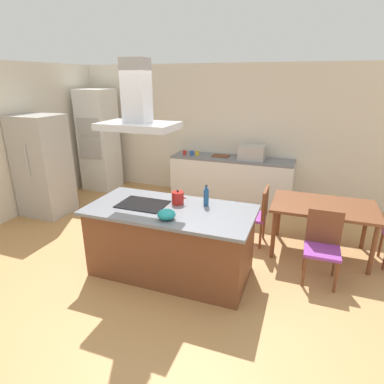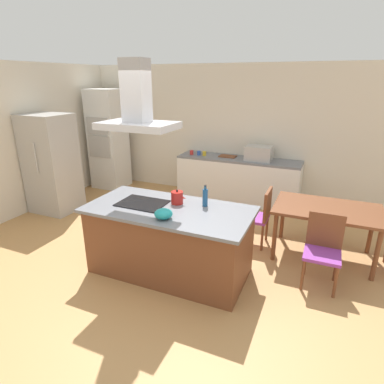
{
  "view_description": "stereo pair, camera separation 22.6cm",
  "coord_description": "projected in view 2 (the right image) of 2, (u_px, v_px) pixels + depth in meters",
  "views": [
    {
      "loc": [
        1.51,
        -3.34,
        2.42
      ],
      "look_at": [
        0.14,
        0.4,
        1.0
      ],
      "focal_mm": 30.02,
      "sensor_mm": 36.0,
      "label": 1
    },
    {
      "loc": [
        1.72,
        -3.26,
        2.42
      ],
      "look_at": [
        0.14,
        0.4,
        1.0
      ],
      "focal_mm": 30.02,
      "sensor_mm": 36.0,
      "label": 2
    }
  ],
  "objects": [
    {
      "name": "ground",
      "position": [
        210.0,
        226.0,
        5.57
      ],
      "size": [
        16.0,
        16.0,
        0.0
      ],
      "primitive_type": "plane",
      "color": "tan"
    },
    {
      "name": "wall_back",
      "position": [
        240.0,
        133.0,
        6.63
      ],
      "size": [
        7.2,
        0.1,
        2.7
      ],
      "primitive_type": "cube",
      "color": "beige",
      "rests_on": "ground"
    },
    {
      "name": "wall_left",
      "position": [
        28.0,
        139.0,
        5.97
      ],
      "size": [
        0.1,
        8.8,
        2.7
      ],
      "primitive_type": "cube",
      "color": "beige",
      "rests_on": "ground"
    },
    {
      "name": "kitchen_island",
      "position": [
        169.0,
        240.0,
        4.12
      ],
      "size": [
        2.07,
        1.02,
        0.9
      ],
      "color": "brown",
      "rests_on": "ground"
    },
    {
      "name": "cooktop",
      "position": [
        142.0,
        203.0,
        4.11
      ],
      "size": [
        0.6,
        0.44,
        0.01
      ],
      "primitive_type": "cube",
      "color": "black",
      "rests_on": "kitchen_island"
    },
    {
      "name": "tea_kettle",
      "position": [
        177.0,
        197.0,
        4.09
      ],
      "size": [
        0.21,
        0.15,
        0.19
      ],
      "color": "#B21E19",
      "rests_on": "kitchen_island"
    },
    {
      "name": "olive_oil_bottle",
      "position": [
        205.0,
        197.0,
        4.0
      ],
      "size": [
        0.07,
        0.07,
        0.27
      ],
      "color": "navy",
      "rests_on": "kitchen_island"
    },
    {
      "name": "mixing_bowl",
      "position": [
        163.0,
        214.0,
        3.66
      ],
      "size": [
        0.21,
        0.21,
        0.12
      ],
      "primitive_type": "ellipsoid",
      "color": "teal",
      "rests_on": "kitchen_island"
    },
    {
      "name": "back_counter",
      "position": [
        238.0,
        180.0,
        6.58
      ],
      "size": [
        2.46,
        0.62,
        0.9
      ],
      "color": "silver",
      "rests_on": "ground"
    },
    {
      "name": "countertop_microwave",
      "position": [
        259.0,
        153.0,
        6.23
      ],
      "size": [
        0.5,
        0.38,
        0.28
      ],
      "primitive_type": "cube",
      "color": "#B2AFAA",
      "rests_on": "back_counter"
    },
    {
      "name": "coffee_mug_red",
      "position": [
        192.0,
        152.0,
        6.73
      ],
      "size": [
        0.08,
        0.08,
        0.09
      ],
      "primitive_type": "cylinder",
      "color": "red",
      "rests_on": "back_counter"
    },
    {
      "name": "coffee_mug_blue",
      "position": [
        199.0,
        153.0,
        6.68
      ],
      "size": [
        0.08,
        0.08,
        0.09
      ],
      "primitive_type": "cylinder",
      "color": "#2D56B2",
      "rests_on": "back_counter"
    },
    {
      "name": "coffee_mug_yellow",
      "position": [
        204.0,
        153.0,
        6.64
      ],
      "size": [
        0.08,
        0.08,
        0.09
      ],
      "primitive_type": "cylinder",
      "color": "gold",
      "rests_on": "back_counter"
    },
    {
      "name": "cutting_board",
      "position": [
        228.0,
        156.0,
        6.56
      ],
      "size": [
        0.34,
        0.24,
        0.02
      ],
      "primitive_type": "cube",
      "color": "brown",
      "rests_on": "back_counter"
    },
    {
      "name": "wall_oven_stack",
      "position": [
        108.0,
        140.0,
        7.28
      ],
      "size": [
        0.7,
        0.66,
        2.2
      ],
      "color": "silver",
      "rests_on": "ground"
    },
    {
      "name": "refrigerator",
      "position": [
        52.0,
        164.0,
        5.97
      ],
      "size": [
        0.8,
        0.73,
        1.82
      ],
      "color": "#B2AFAA",
      "rests_on": "ground"
    },
    {
      "name": "dining_table",
      "position": [
        327.0,
        213.0,
        4.4
      ],
      "size": [
        1.4,
        0.9,
        0.75
      ],
      "color": "brown",
      "rests_on": "ground"
    },
    {
      "name": "chair_at_left_end",
      "position": [
        260.0,
        213.0,
        4.79
      ],
      "size": [
        0.42,
        0.42,
        0.89
      ],
      "color": "purple",
      "rests_on": "ground"
    },
    {
      "name": "chair_facing_island",
      "position": [
        323.0,
        246.0,
        3.88
      ],
      "size": [
        0.42,
        0.42,
        0.89
      ],
      "color": "purple",
      "rests_on": "ground"
    },
    {
      "name": "range_hood",
      "position": [
        137.0,
        107.0,
        3.71
      ],
      "size": [
        0.9,
        0.55,
        0.78
      ],
      "color": "#ADADB2"
    }
  ]
}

